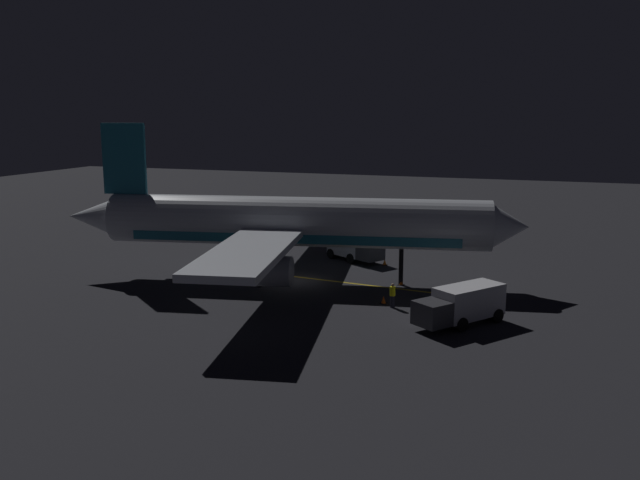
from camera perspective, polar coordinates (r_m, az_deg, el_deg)
The scene contains 9 objects.
ground_plane at distance 55.51m, azimuth -1.95°, elevation -3.52°, with size 180.00×180.00×0.20m, color #26262B.
apron_guide_stripe at distance 54.89m, azimuth 2.24°, elevation -3.58°, with size 0.24×20.95×0.01m, color gold.
airliner at distance 54.63m, azimuth -2.62°, elevation 1.38°, with size 34.76×37.35×12.59m.
baggage_truck at distance 45.01m, azimuth 11.77°, elevation -5.34°, with size 6.48×5.47×2.48m.
catering_truck at distance 62.69m, azimuth 2.82°, elevation -0.66°, with size 4.75×5.97×2.28m.
ground_crew_worker at distance 48.17m, azimuth 6.07°, elevation -4.60°, with size 0.40×0.40×1.74m.
traffic_cone_near_left at distance 49.27m, azimuth 5.32°, elevation -5.00°, with size 0.50×0.50×0.55m.
traffic_cone_near_right at distance 54.49m, azimuth 6.78°, elevation -3.49°, with size 0.50×0.50×0.55m.
traffic_cone_under_wing at distance 61.28m, azimuth 5.42°, elevation -1.86°, with size 0.50×0.50×0.55m.
Camera 1 is at (50.04, 19.71, 13.62)m, focal length 38.37 mm.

